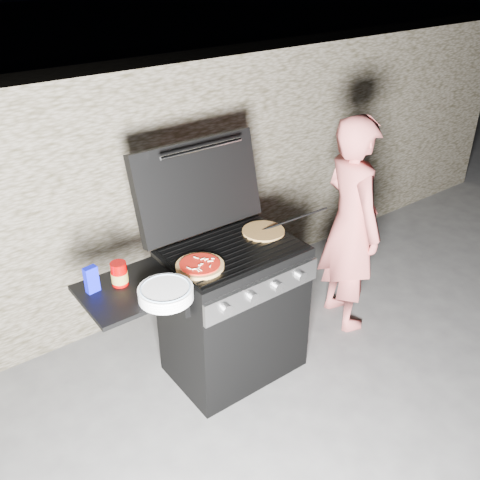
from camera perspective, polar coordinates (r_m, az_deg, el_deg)
ground at (r=3.68m, az=-0.64°, el=-13.23°), size 50.00×50.00×0.00m
stone_wall at (r=3.94m, az=-9.82°, el=5.17°), size 8.00×0.35×1.80m
gas_grill at (r=3.28m, az=-4.26°, el=-9.12°), size 1.34×0.79×0.91m
pizza_topped at (r=2.95m, az=-4.30°, el=-2.68°), size 0.31×0.31×0.03m
pizza_plain at (r=3.30m, az=2.50°, el=0.95°), size 0.28×0.28×0.01m
sauce_jar at (r=2.86m, az=-12.76°, el=-3.52°), size 0.11×0.11×0.13m
blue_carton at (r=2.84m, az=-15.56°, el=-4.07°), size 0.07×0.05×0.15m
plate_stack at (r=2.73m, az=-7.92°, el=-5.64°), size 0.35×0.35×0.06m
person at (r=3.75m, az=11.73°, el=1.58°), size 0.51×0.64×1.55m
tongs at (r=3.37m, az=5.67°, el=2.22°), size 0.46×0.15×0.10m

